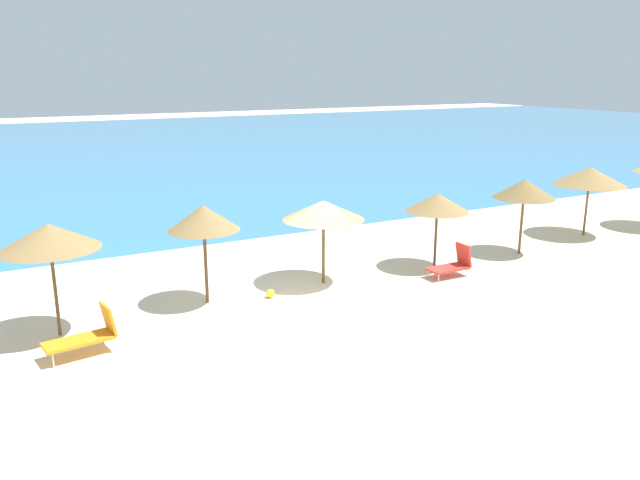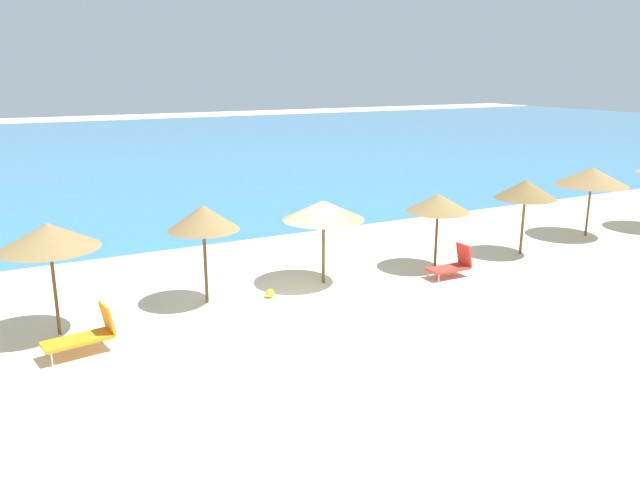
{
  "view_description": "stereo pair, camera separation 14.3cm",
  "coord_description": "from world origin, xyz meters",
  "px_view_note": "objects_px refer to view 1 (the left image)",
  "views": [
    {
      "loc": [
        -7.71,
        -14.76,
        6.19
      ],
      "look_at": [
        0.77,
        1.02,
        1.35
      ],
      "focal_mm": 35.36,
      "sensor_mm": 36.0,
      "label": 1
    },
    {
      "loc": [
        -7.58,
        -14.83,
        6.19
      ],
      "look_at": [
        0.77,
        1.02,
        1.35
      ],
      "focal_mm": 35.36,
      "sensor_mm": 36.0,
      "label": 2
    }
  ],
  "objects_px": {
    "beach_umbrella_2": "(49,237)",
    "beach_umbrella_4": "(323,210)",
    "beach_umbrella_6": "(524,189)",
    "lounge_chair_2": "(87,335)",
    "beach_umbrella_7": "(590,176)",
    "lounge_chair_0": "(453,264)",
    "beach_umbrella_3": "(203,218)",
    "beach_ball": "(270,293)",
    "beach_umbrella_5": "(437,203)"
  },
  "relations": [
    {
      "from": "beach_umbrella_3",
      "to": "beach_umbrella_7",
      "type": "xyz_separation_m",
      "value": [
        15.24,
        0.18,
        -0.09
      ]
    },
    {
      "from": "beach_umbrella_7",
      "to": "lounge_chair_0",
      "type": "height_order",
      "value": "beach_umbrella_7"
    },
    {
      "from": "beach_umbrella_7",
      "to": "beach_ball",
      "type": "xyz_separation_m",
      "value": [
        -13.55,
        -0.63,
        -2.18
      ]
    },
    {
      "from": "beach_umbrella_2",
      "to": "beach_umbrella_6",
      "type": "relative_size",
      "value": 1.06
    },
    {
      "from": "beach_umbrella_2",
      "to": "beach_umbrella_4",
      "type": "distance_m",
      "value": 7.48
    },
    {
      "from": "beach_umbrella_7",
      "to": "lounge_chair_0",
      "type": "bearing_deg",
      "value": -168.78
    },
    {
      "from": "beach_umbrella_7",
      "to": "beach_umbrella_2",
      "type": "bearing_deg",
      "value": -178.23
    },
    {
      "from": "beach_umbrella_3",
      "to": "beach_ball",
      "type": "bearing_deg",
      "value": -14.92
    },
    {
      "from": "lounge_chair_2",
      "to": "beach_umbrella_7",
      "type": "bearing_deg",
      "value": -92.33
    },
    {
      "from": "lounge_chair_2",
      "to": "beach_umbrella_3",
      "type": "bearing_deg",
      "value": -70.19
    },
    {
      "from": "beach_umbrella_3",
      "to": "beach_umbrella_6",
      "type": "distance_m",
      "value": 11.18
    },
    {
      "from": "beach_umbrella_5",
      "to": "beach_umbrella_7",
      "type": "distance_m",
      "value": 7.74
    },
    {
      "from": "beach_umbrella_2",
      "to": "lounge_chair_0",
      "type": "xyz_separation_m",
      "value": [
        11.3,
        -0.95,
        -2.07
      ]
    },
    {
      "from": "beach_umbrella_6",
      "to": "beach_umbrella_7",
      "type": "height_order",
      "value": "beach_umbrella_7"
    },
    {
      "from": "beach_ball",
      "to": "lounge_chair_0",
      "type": "bearing_deg",
      "value": -8.96
    },
    {
      "from": "beach_umbrella_5",
      "to": "beach_ball",
      "type": "relative_size",
      "value": 9.8
    },
    {
      "from": "beach_umbrella_2",
      "to": "beach_umbrella_4",
      "type": "height_order",
      "value": "beach_umbrella_2"
    },
    {
      "from": "beach_umbrella_6",
      "to": "lounge_chair_0",
      "type": "xyz_separation_m",
      "value": [
        -3.71,
        -0.88,
        -1.88
      ]
    },
    {
      "from": "beach_umbrella_2",
      "to": "beach_umbrella_6",
      "type": "distance_m",
      "value": 15.01
    },
    {
      "from": "beach_umbrella_5",
      "to": "beach_ball",
      "type": "height_order",
      "value": "beach_umbrella_5"
    },
    {
      "from": "beach_umbrella_3",
      "to": "beach_umbrella_7",
      "type": "height_order",
      "value": "beach_umbrella_3"
    },
    {
      "from": "beach_umbrella_2",
      "to": "beach_umbrella_4",
      "type": "bearing_deg",
      "value": 3.02
    },
    {
      "from": "beach_umbrella_2",
      "to": "lounge_chair_2",
      "type": "bearing_deg",
      "value": -72.74
    },
    {
      "from": "beach_umbrella_6",
      "to": "beach_umbrella_7",
      "type": "bearing_deg",
      "value": 9.27
    },
    {
      "from": "beach_umbrella_2",
      "to": "beach_ball",
      "type": "distance_m",
      "value": 6.0
    },
    {
      "from": "beach_umbrella_7",
      "to": "lounge_chair_2",
      "type": "bearing_deg",
      "value": -173.83
    },
    {
      "from": "beach_umbrella_4",
      "to": "lounge_chair_2",
      "type": "bearing_deg",
      "value": -165.47
    },
    {
      "from": "beach_umbrella_6",
      "to": "lounge_chair_2",
      "type": "height_order",
      "value": "beach_umbrella_6"
    },
    {
      "from": "beach_umbrella_2",
      "to": "beach_umbrella_6",
      "type": "height_order",
      "value": "beach_umbrella_2"
    },
    {
      "from": "beach_umbrella_3",
      "to": "lounge_chair_0",
      "type": "relative_size",
      "value": 2.03
    },
    {
      "from": "beach_umbrella_5",
      "to": "beach_ball",
      "type": "distance_m",
      "value": 6.18
    },
    {
      "from": "beach_umbrella_4",
      "to": "beach_umbrella_7",
      "type": "bearing_deg",
      "value": 0.96
    },
    {
      "from": "lounge_chair_0",
      "to": "beach_ball",
      "type": "xyz_separation_m",
      "value": [
        -5.77,
        0.91,
        -0.27
      ]
    },
    {
      "from": "beach_umbrella_2",
      "to": "lounge_chair_2",
      "type": "xyz_separation_m",
      "value": [
        0.44,
        -1.43,
        -1.99
      ]
    },
    {
      "from": "beach_umbrella_4",
      "to": "lounge_chair_0",
      "type": "bearing_deg",
      "value": -19.39
    },
    {
      "from": "beach_umbrella_4",
      "to": "lounge_chair_0",
      "type": "distance_m",
      "value": 4.46
    },
    {
      "from": "beach_umbrella_4",
      "to": "beach_umbrella_7",
      "type": "distance_m",
      "value": 11.62
    },
    {
      "from": "beach_umbrella_5",
      "to": "beach_umbrella_6",
      "type": "bearing_deg",
      "value": -1.57
    },
    {
      "from": "beach_umbrella_4",
      "to": "beach_ball",
      "type": "height_order",
      "value": "beach_umbrella_4"
    },
    {
      "from": "beach_umbrella_6",
      "to": "lounge_chair_2",
      "type": "xyz_separation_m",
      "value": [
        -14.57,
        -1.35,
        -1.81
      ]
    },
    {
      "from": "beach_umbrella_4",
      "to": "beach_umbrella_5",
      "type": "distance_m",
      "value": 3.92
    },
    {
      "from": "beach_umbrella_4",
      "to": "lounge_chair_2",
      "type": "height_order",
      "value": "beach_umbrella_4"
    },
    {
      "from": "beach_umbrella_5",
      "to": "beach_umbrella_4",
      "type": "bearing_deg",
      "value": 174.59
    },
    {
      "from": "lounge_chair_0",
      "to": "beach_ball",
      "type": "bearing_deg",
      "value": 81.21
    },
    {
      "from": "beach_umbrella_6",
      "to": "beach_ball",
      "type": "distance_m",
      "value": 9.72
    },
    {
      "from": "beach_umbrella_3",
      "to": "beach_umbrella_4",
      "type": "xyz_separation_m",
      "value": [
        3.62,
        -0.01,
        -0.16
      ]
    },
    {
      "from": "beach_umbrella_3",
      "to": "beach_umbrella_6",
      "type": "height_order",
      "value": "beach_umbrella_3"
    },
    {
      "from": "beach_umbrella_2",
      "to": "beach_umbrella_4",
      "type": "xyz_separation_m",
      "value": [
        7.47,
        0.39,
        -0.23
      ]
    },
    {
      "from": "beach_umbrella_6",
      "to": "lounge_chair_0",
      "type": "height_order",
      "value": "beach_umbrella_6"
    },
    {
      "from": "beach_umbrella_7",
      "to": "lounge_chair_2",
      "type": "xyz_separation_m",
      "value": [
        -18.64,
        -2.01,
        -1.84
      ]
    }
  ]
}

